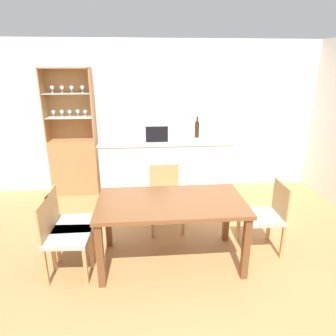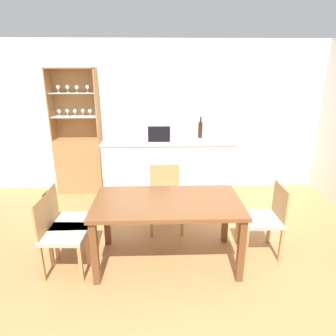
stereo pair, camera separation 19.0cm
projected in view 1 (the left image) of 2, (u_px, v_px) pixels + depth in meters
ground_plane at (193, 279)px, 3.15m from camera, size 18.00×18.00×0.00m
wall_back at (170, 117)px, 5.22m from camera, size 6.80×0.06×2.55m
kitchen_counter at (166, 172)px, 4.81m from camera, size 2.05×0.53×1.03m
display_cabinet at (74, 158)px, 5.12m from camera, size 0.78×0.32×2.11m
dining_table at (171, 209)px, 3.25m from camera, size 1.59×0.86×0.75m
dining_chair_side_left_near at (64, 236)px, 3.11m from camera, size 0.46×0.46×0.85m
dining_chair_side_right_far at (265, 216)px, 3.53m from camera, size 0.44×0.44×0.85m
dining_chair_head_far at (166, 197)px, 4.04m from camera, size 0.46×0.46×0.85m
dining_chair_side_left_far at (70, 224)px, 3.35m from camera, size 0.44×0.44×0.85m
microwave at (161, 131)px, 4.63m from camera, size 0.51×0.40×0.27m
wine_bottle at (197, 129)px, 4.81m from camera, size 0.07×0.07×0.34m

